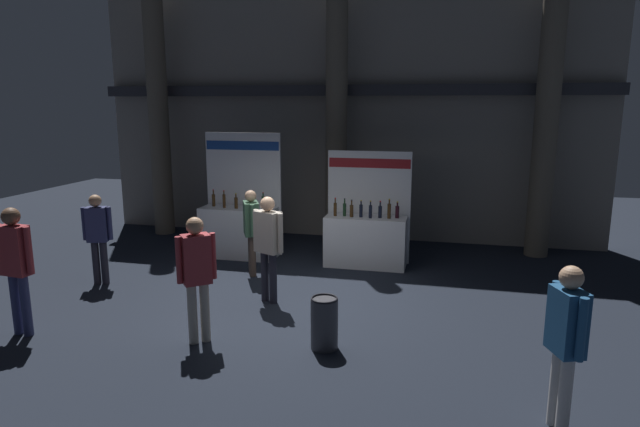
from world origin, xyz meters
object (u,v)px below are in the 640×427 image
exhibitor_booth_0 (240,226)px  visitor_1 (268,240)px  visitor_2 (251,224)px  trash_bin (324,323)px  visitor_3 (16,260)px  visitor_4 (566,335)px  visitor_0 (197,269)px  visitor_6 (98,233)px  exhibitor_booth_1 (366,236)px

exhibitor_booth_0 → visitor_1: bearing=-58.8°
visitor_1 → visitor_2: bearing=145.9°
trash_bin → visitor_3: size_ratio=0.39×
trash_bin → visitor_1: (-1.23, 1.42, 0.68)m
trash_bin → visitor_1: 2.00m
exhibitor_booth_0 → visitor_4: 7.25m
visitor_0 → visitor_1: bearing=-144.6°
visitor_2 → visitor_3: bearing=120.7°
visitor_0 → visitor_4: size_ratio=1.03×
visitor_4 → visitor_6: 7.52m
visitor_6 → visitor_3: bearing=80.0°
exhibitor_booth_0 → exhibitor_booth_1: exhibitor_booth_0 is taller
visitor_4 → exhibitor_booth_1: bearing=8.0°
visitor_1 → visitor_4: 4.65m
exhibitor_booth_0 → trash_bin: bearing=-54.9°
visitor_3 → visitor_6: bearing=103.4°
visitor_2 → visitor_3: visitor_3 is taller
exhibitor_booth_1 → visitor_2: size_ratio=1.40×
visitor_0 → visitor_4: bearing=126.7°
exhibitor_booth_1 → visitor_4: exhibitor_booth_1 is taller
exhibitor_booth_0 → visitor_6: exhibitor_booth_0 is taller
exhibitor_booth_1 → visitor_6: size_ratio=1.39×
exhibitor_booth_1 → trash_bin: exhibitor_booth_1 is taller
trash_bin → visitor_2: 3.38m
exhibitor_booth_0 → visitor_6: bearing=-128.1°
visitor_4 → trash_bin: bearing=45.2°
visitor_2 → visitor_4: 6.00m
visitor_2 → visitor_4: visitor_4 is taller
visitor_3 → visitor_4: size_ratio=1.07×
visitor_0 → visitor_2: visitor_0 is taller
exhibitor_booth_0 → trash_bin: size_ratio=3.66×
trash_bin → visitor_1: bearing=130.9°
exhibitor_booth_0 → visitor_4: exhibitor_booth_0 is taller
exhibitor_booth_0 → trash_bin: exhibitor_booth_0 is taller
visitor_2 → exhibitor_booth_0: bearing=5.6°
visitor_6 → visitor_4: bearing=140.9°
trash_bin → visitor_0: size_ratio=0.41×
trash_bin → visitor_6: visitor_6 is taller
exhibitor_booth_0 → visitor_6: 2.81m
visitor_1 → visitor_6: bearing=-158.0°
visitor_0 → visitor_2: size_ratio=1.07×
visitor_1 → visitor_6: (-3.15, 0.16, -0.10)m
exhibitor_booth_1 → visitor_2: exhibitor_booth_1 is taller
visitor_4 → visitor_6: (-6.99, 2.78, -0.06)m
exhibitor_booth_0 → exhibitor_booth_1: bearing=-0.8°
exhibitor_booth_1 → visitor_1: 2.65m
visitor_0 → visitor_4: 4.37m
visitor_2 → visitor_1: bearing=-174.8°
visitor_1 → trash_bin: bearing=-24.3°
exhibitor_booth_1 → trash_bin: bearing=-89.4°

